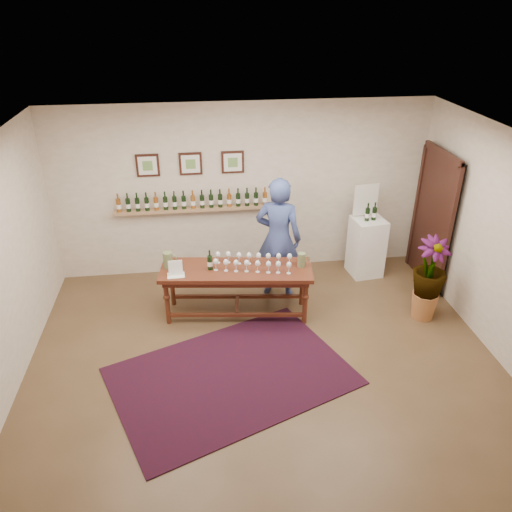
{
  "coord_description": "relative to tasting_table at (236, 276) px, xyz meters",
  "views": [
    {
      "loc": [
        -0.75,
        -5.02,
        4.22
      ],
      "look_at": [
        0.0,
        0.8,
        1.1
      ],
      "focal_mm": 35.0,
      "sensor_mm": 36.0,
      "label": 1
    }
  ],
  "objects": [
    {
      "name": "rug",
      "position": [
        -0.2,
        -1.37,
        -0.64
      ],
      "size": [
        3.3,
        2.79,
        0.01
      ],
      "primitive_type": "cube",
      "rotation": [
        0.0,
        0.0,
        0.38
      ],
      "color": "#410B10",
      "rests_on": "ground"
    },
    {
      "name": "display_pedestal",
      "position": [
        2.24,
        0.93,
        -0.15
      ],
      "size": [
        0.55,
        0.55,
        0.98
      ],
      "primitive_type": "cube",
      "rotation": [
        0.0,
        0.0,
        0.12
      ],
      "color": "white",
      "rests_on": "ground"
    },
    {
      "name": "table_glasses",
      "position": [
        0.24,
        -0.01,
        0.21
      ],
      "size": [
        1.39,
        0.58,
        0.19
      ],
      "primitive_type": null,
      "rotation": [
        0.0,
        0.0,
        -0.2
      ],
      "color": "white",
      "rests_on": "tasting_table"
    },
    {
      "name": "room_shell",
      "position": [
        2.36,
        0.76,
        0.48
      ],
      "size": [
        6.0,
        6.0,
        6.0
      ],
      "color": "beige",
      "rests_on": "ground"
    },
    {
      "name": "person",
      "position": [
        0.68,
        0.48,
        0.31
      ],
      "size": [
        0.81,
        0.68,
        1.91
      ],
      "primitive_type": "imported",
      "rotation": [
        0.0,
        0.0,
        2.77
      ],
      "color": "navy",
      "rests_on": "ground"
    },
    {
      "name": "pedestal_bottles",
      "position": [
        2.24,
        0.9,
        0.5
      ],
      "size": [
        0.33,
        0.12,
        0.32
      ],
      "primitive_type": null,
      "rotation": [
        0.0,
        0.0,
        0.12
      ],
      "color": "black",
      "rests_on": "display_pedestal"
    },
    {
      "name": "ground",
      "position": [
        0.24,
        -1.1,
        -0.64
      ],
      "size": [
        6.0,
        6.0,
        0.0
      ],
      "primitive_type": "plane",
      "color": "#4D3922",
      "rests_on": "ground"
    },
    {
      "name": "potted_plant",
      "position": [
        2.68,
        -0.43,
        -0.01
      ],
      "size": [
        0.63,
        0.63,
        1.09
      ],
      "rotation": [
        0.0,
        0.0,
        0.11
      ],
      "color": "#A86738",
      "rests_on": "ground"
    },
    {
      "name": "menu_card",
      "position": [
        -0.84,
        -0.07,
        0.22
      ],
      "size": [
        0.24,
        0.18,
        0.21
      ],
      "primitive_type": "cube",
      "rotation": [
        0.0,
        0.0,
        0.04
      ],
      "color": "silver",
      "rests_on": "tasting_table"
    },
    {
      "name": "pitcher_left",
      "position": [
        -0.95,
        0.15,
        0.24
      ],
      "size": [
        0.16,
        0.16,
        0.24
      ],
      "primitive_type": null,
      "rotation": [
        0.0,
        0.0,
        -0.06
      ],
      "color": "#667347",
      "rests_on": "tasting_table"
    },
    {
      "name": "pitcher_right",
      "position": [
        0.93,
        -0.05,
        0.22
      ],
      "size": [
        0.15,
        0.15,
        0.21
      ],
      "primitive_type": null,
      "rotation": [
        0.0,
        0.0,
        -0.18
      ],
      "color": "#667347",
      "rests_on": "tasting_table"
    },
    {
      "name": "tasting_table",
      "position": [
        0.0,
        0.0,
        0.0
      ],
      "size": [
        2.21,
        0.94,
        0.76
      ],
      "rotation": [
        0.0,
        0.0,
        -0.12
      ],
      "color": "#4D2113",
      "rests_on": "ground"
    },
    {
      "name": "info_sign",
      "position": [
        2.2,
        1.07,
        0.62
      ],
      "size": [
        0.41,
        0.07,
        0.57
      ],
      "primitive_type": "cube",
      "rotation": [
        0.0,
        0.0,
        0.12
      ],
      "color": "silver",
      "rests_on": "display_pedestal"
    },
    {
      "name": "table_bottles",
      "position": [
        -0.35,
        0.06,
        0.26
      ],
      "size": [
        0.3,
        0.21,
        0.29
      ],
      "primitive_type": null,
      "rotation": [
        0.0,
        0.0,
        -0.22
      ],
      "color": "black",
      "rests_on": "tasting_table"
    }
  ]
}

